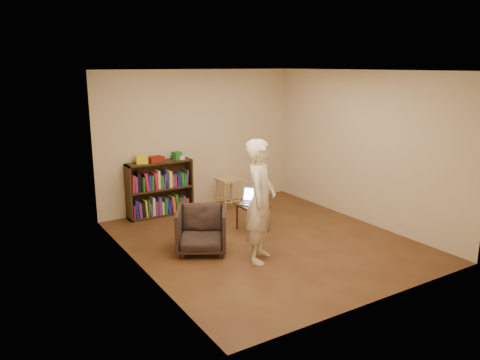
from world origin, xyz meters
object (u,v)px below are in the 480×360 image
side_table (253,209)px  person (260,201)px  bookshelf (160,192)px  stool (228,184)px  armchair (202,230)px  laptop (251,200)px

side_table → person: person is taller
bookshelf → person: (0.41, -2.64, 0.42)m
stool → bookshelf: bearing=167.9°
side_table → armchair: bearing=-161.6°
armchair → side_table: (1.14, 0.38, 0.04)m
stool → side_table: stool is taller
armchair → laptop: (1.16, 0.45, 0.17)m
bookshelf → laptop: 1.80m
stool → laptop: bearing=-102.3°
bookshelf → side_table: size_ratio=2.72×
bookshelf → stool: bookshelf is taller
armchair → person: size_ratio=0.42×
stool → laptop: 1.24m
stool → person: (-0.87, -2.37, 0.39)m
side_table → person: (-0.58, -1.08, 0.49)m
laptop → person: bearing=-69.8°
bookshelf → armchair: 1.95m
laptop → person: (-0.60, -1.15, 0.36)m
armchair → laptop: bearing=51.2°
bookshelf → side_table: (0.99, -1.56, -0.07)m
laptop → person: 1.35m
side_table → bookshelf: bearing=122.5°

